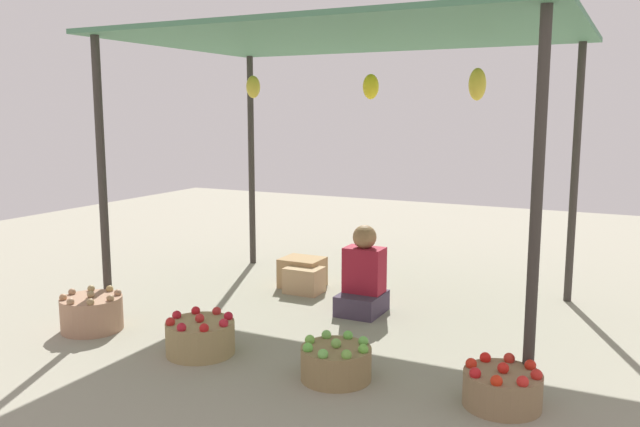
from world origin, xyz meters
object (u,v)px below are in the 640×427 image
(vendor_person, at_px, (363,279))
(basket_potatoes, at_px, (92,313))
(basket_red_tomatoes, at_px, (502,388))
(wooden_crate_stacked_rear, at_px, (302,272))
(basket_green_apples, at_px, (336,362))
(basket_red_apples, at_px, (200,337))
(wooden_crate_near_vendor, at_px, (304,280))

(vendor_person, relative_size, basket_potatoes, 1.59)
(basket_red_tomatoes, height_order, wooden_crate_stacked_rear, wooden_crate_stacked_rear)
(vendor_person, bearing_deg, wooden_crate_stacked_rear, 149.81)
(basket_potatoes, distance_m, basket_green_apples, 2.19)
(basket_potatoes, height_order, basket_red_apples, basket_potatoes)
(vendor_person, height_order, wooden_crate_near_vendor, vendor_person)
(basket_red_apples, bearing_deg, wooden_crate_stacked_rear, 95.68)
(basket_red_apples, relative_size, wooden_crate_near_vendor, 1.44)
(basket_red_tomatoes, height_order, wooden_crate_near_vendor, basket_red_tomatoes)
(basket_potatoes, distance_m, wooden_crate_near_vendor, 2.02)
(basket_red_tomatoes, relative_size, wooden_crate_stacked_rear, 1.16)
(vendor_person, bearing_deg, basket_potatoes, -141.75)
(wooden_crate_near_vendor, bearing_deg, basket_red_tomatoes, -36.70)
(basket_potatoes, xyz_separation_m, wooden_crate_near_vendor, (1.03, 1.74, -0.01))
(basket_potatoes, height_order, basket_red_tomatoes, basket_potatoes)
(basket_potatoes, relative_size, wooden_crate_near_vendor, 1.40)
(vendor_person, distance_m, wooden_crate_stacked_rear, 1.03)
(wooden_crate_stacked_rear, bearing_deg, basket_red_tomatoes, -38.20)
(basket_red_apples, bearing_deg, basket_red_tomatoes, 2.93)
(basket_red_tomatoes, bearing_deg, wooden_crate_near_vendor, 143.30)
(wooden_crate_near_vendor, bearing_deg, basket_red_apples, -87.54)
(vendor_person, height_order, basket_red_tomatoes, vendor_person)
(basket_red_apples, relative_size, basket_green_apples, 1.07)
(basket_green_apples, xyz_separation_m, basket_red_tomatoes, (1.07, 0.08, -0.00))
(basket_red_apples, xyz_separation_m, basket_green_apples, (1.09, 0.03, -0.01))
(wooden_crate_stacked_rear, bearing_deg, wooden_crate_near_vendor, -57.43)
(basket_green_apples, relative_size, wooden_crate_near_vendor, 1.35)
(wooden_crate_stacked_rear, bearing_deg, vendor_person, -30.19)
(basket_red_apples, distance_m, basket_red_tomatoes, 2.15)
(basket_red_apples, bearing_deg, vendor_person, 64.67)
(basket_green_apples, bearing_deg, basket_red_tomatoes, 4.52)
(vendor_person, relative_size, basket_red_tomatoes, 1.66)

